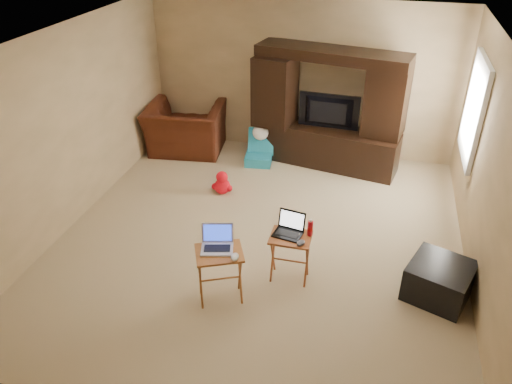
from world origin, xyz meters
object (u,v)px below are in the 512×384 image
(television, at_px, (328,113))
(tray_table_left, at_px, (220,276))
(ottoman, at_px, (439,281))
(plush_toy, at_px, (222,182))
(child_rocker, at_px, (259,148))
(mouse_right, at_px, (301,243))
(entertainment_center, at_px, (328,110))
(tray_table_right, at_px, (290,258))
(laptop_right, at_px, (288,226))
(laptop_left, at_px, (217,240))
(mouse_left, at_px, (235,257))
(water_bottle, at_px, (310,228))
(recliner, at_px, (186,129))
(push_toy, at_px, (364,158))

(television, bearing_deg, tray_table_left, 82.64)
(ottoman, bearing_deg, plush_toy, 153.11)
(child_rocker, relative_size, mouse_right, 4.71)
(entertainment_center, distance_m, tray_table_right, 3.04)
(television, relative_size, laptop_right, 3.12)
(tray_table_left, height_order, laptop_left, laptop_left)
(ottoman, bearing_deg, mouse_left, -160.93)
(ottoman, relative_size, mouse_right, 5.30)
(laptop_left, bearing_deg, entertainment_center, 64.20)
(water_bottle, bearing_deg, television, 94.08)
(child_rocker, bearing_deg, television, 4.69)
(tray_table_right, height_order, laptop_right, laptop_right)
(laptop_left, bearing_deg, recliner, 102.02)
(laptop_left, relative_size, water_bottle, 1.83)
(plush_toy, relative_size, laptop_right, 1.18)
(television, bearing_deg, tray_table_right, 93.37)
(laptop_left, distance_m, mouse_left, 0.26)
(laptop_right, bearing_deg, entertainment_center, 99.13)
(laptop_right, height_order, water_bottle, laptop_right)
(entertainment_center, height_order, child_rocker, entertainment_center)
(tray_table_left, bearing_deg, recliner, 92.21)
(television, bearing_deg, entertainment_center, -86.77)
(ottoman, bearing_deg, push_toy, 109.50)
(push_toy, distance_m, mouse_left, 3.71)
(child_rocker, height_order, water_bottle, water_bottle)
(child_rocker, height_order, mouse_right, mouse_right)
(mouse_left, bearing_deg, laptop_right, 55.25)
(television, relative_size, laptop_left, 2.89)
(tray_table_right, height_order, water_bottle, water_bottle)
(entertainment_center, relative_size, mouse_left, 17.92)
(entertainment_center, distance_m, laptop_right, 2.96)
(mouse_left, bearing_deg, laptop_left, 155.56)
(laptop_left, relative_size, mouse_right, 2.78)
(laptop_left, bearing_deg, mouse_left, -39.21)
(plush_toy, bearing_deg, tray_table_right, -50.77)
(push_toy, bearing_deg, water_bottle, -118.93)
(push_toy, xyz_separation_m, ottoman, (0.99, -2.80, 0.01))
(child_rocker, bearing_deg, laptop_right, -76.72)
(entertainment_center, distance_m, ottoman, 3.35)
(ottoman, bearing_deg, laptop_left, -164.94)
(child_rocker, distance_m, laptop_left, 3.24)
(laptop_right, distance_m, water_bottle, 0.24)
(tray_table_right, bearing_deg, mouse_right, -43.07)
(laptop_right, bearing_deg, mouse_right, -29.71)
(plush_toy, relative_size, mouse_right, 3.04)
(television, bearing_deg, water_bottle, 97.30)
(mouse_left, distance_m, mouse_right, 0.75)
(entertainment_center, relative_size, mouse_right, 19.32)
(child_rocker, distance_m, tray_table_right, 2.90)
(plush_toy, height_order, mouse_right, mouse_right)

